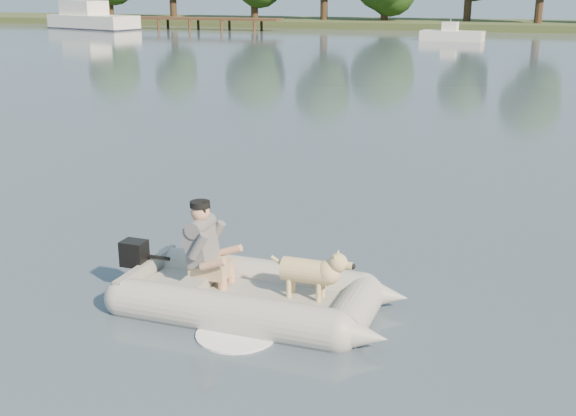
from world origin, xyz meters
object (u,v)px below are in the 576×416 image
(dog, at_px, (306,275))
(motorboat, at_px, (453,28))
(dock, at_px, (184,23))
(cabin_cruiser, at_px, (93,15))
(man, at_px, (203,241))
(dinghy, at_px, (254,264))

(dog, distance_m, motorboat, 45.42)
(dock, bearing_deg, cabin_cruiser, -163.29)
(man, relative_size, motorboat, 0.24)
(dock, distance_m, man, 57.98)
(dock, xyz_separation_m, dog, (26.97, -52.02, -0.02))
(dock, relative_size, cabin_cruiser, 1.94)
(dinghy, relative_size, motorboat, 0.97)
(man, distance_m, motorboat, 45.31)
(man, bearing_deg, dinghy, -4.24)
(dock, relative_size, dinghy, 4.16)
(dock, relative_size, dog, 19.88)
(man, distance_m, cabin_cruiser, 59.84)
(dock, xyz_separation_m, dinghy, (26.34, -52.06, 0.05))
(cabin_cruiser, bearing_deg, dog, -37.47)
(man, xyz_separation_m, dog, (1.31, -0.04, -0.25))
(dock, distance_m, motorboat, 24.92)
(man, height_order, motorboat, motorboat)
(cabin_cruiser, relative_size, motorboat, 2.09)
(dinghy, height_order, man, man)
(dinghy, bearing_deg, dock, 118.41)
(dock, height_order, man, man)
(dog, height_order, cabin_cruiser, cabin_cruiser)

